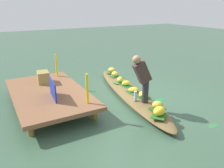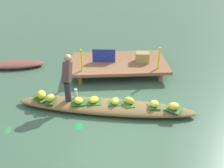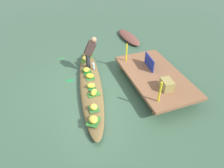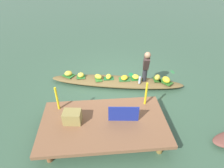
{
  "view_description": "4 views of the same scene",
  "coord_description": "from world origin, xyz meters",
  "px_view_note": "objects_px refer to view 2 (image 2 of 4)",
  "views": [
    {
      "loc": [
        -5.0,
        3.44,
        2.54
      ],
      "look_at": [
        0.45,
        0.33,
        0.3
      ],
      "focal_mm": 35.61,
      "sensor_mm": 36.0,
      "label": 1
    },
    {
      "loc": [
        -0.16,
        -5.46,
        3.96
      ],
      "look_at": [
        0.22,
        0.48,
        0.53
      ],
      "focal_mm": 40.29,
      "sensor_mm": 36.0,
      "label": 2
    },
    {
      "loc": [
        5.29,
        -1.15,
        4.46
      ],
      "look_at": [
        0.5,
        0.61,
        0.37
      ],
      "focal_mm": 31.81,
      "sensor_mm": 36.0,
      "label": 3
    },
    {
      "loc": [
        0.64,
        5.62,
        3.9
      ],
      "look_at": [
        0.21,
        0.61,
        0.44
      ],
      "focal_mm": 30.29,
      "sensor_mm": 36.0,
      "label": 4
    }
  ],
  "objects_px": {
    "banana_bunch_4": "(50,98)",
    "banana_bunch_0": "(115,101)",
    "banana_bunch_7": "(41,94)",
    "banana_bunch_2": "(154,104)",
    "moored_boat": "(16,64)",
    "produce_crate": "(142,57)",
    "banana_bunch_6": "(78,100)",
    "water_bottle": "(76,93)",
    "vendor_boat": "(105,107)",
    "vendor_person": "(67,76)",
    "banana_bunch_5": "(129,100)",
    "market_banner": "(104,56)",
    "banana_bunch_3": "(174,106)",
    "banana_bunch_1": "(94,100)"
  },
  "relations": [
    {
      "from": "banana_bunch_4",
      "to": "banana_bunch_0",
      "type": "bearing_deg",
      "value": -7.67
    },
    {
      "from": "banana_bunch_7",
      "to": "banana_bunch_2",
      "type": "bearing_deg",
      "value": -11.43
    },
    {
      "from": "moored_boat",
      "to": "produce_crate",
      "type": "relative_size",
      "value": 4.46
    },
    {
      "from": "banana_bunch_6",
      "to": "water_bottle",
      "type": "xyz_separation_m",
      "value": [
        -0.08,
        0.3,
        0.05
      ]
    },
    {
      "from": "banana_bunch_2",
      "to": "banana_bunch_6",
      "type": "height_order",
      "value": "banana_bunch_2"
    },
    {
      "from": "banana_bunch_7",
      "to": "vendor_boat",
      "type": "bearing_deg",
      "value": -11.94
    },
    {
      "from": "banana_bunch_0",
      "to": "vendor_person",
      "type": "height_order",
      "value": "vendor_person"
    },
    {
      "from": "banana_bunch_4",
      "to": "banana_bunch_6",
      "type": "xyz_separation_m",
      "value": [
        0.74,
        -0.14,
        -0.02
      ]
    },
    {
      "from": "banana_bunch_7",
      "to": "water_bottle",
      "type": "relative_size",
      "value": 1.26
    },
    {
      "from": "banana_bunch_2",
      "to": "banana_bunch_7",
      "type": "relative_size",
      "value": 0.71
    },
    {
      "from": "banana_bunch_7",
      "to": "water_bottle",
      "type": "bearing_deg",
      "value": -1.16
    },
    {
      "from": "banana_bunch_5",
      "to": "market_banner",
      "type": "relative_size",
      "value": 0.37
    },
    {
      "from": "banana_bunch_3",
      "to": "vendor_person",
      "type": "height_order",
      "value": "vendor_person"
    },
    {
      "from": "banana_bunch_1",
      "to": "banana_bunch_4",
      "type": "relative_size",
      "value": 1.12
    },
    {
      "from": "vendor_boat",
      "to": "produce_crate",
      "type": "bearing_deg",
      "value": 69.01
    },
    {
      "from": "banana_bunch_2",
      "to": "market_banner",
      "type": "bearing_deg",
      "value": 116.24
    },
    {
      "from": "vendor_person",
      "to": "banana_bunch_3",
      "type": "bearing_deg",
      "value": -14.2
    },
    {
      "from": "moored_boat",
      "to": "banana_bunch_6",
      "type": "bearing_deg",
      "value": -52.39
    },
    {
      "from": "banana_bunch_5",
      "to": "produce_crate",
      "type": "height_order",
      "value": "produce_crate"
    },
    {
      "from": "banana_bunch_1",
      "to": "water_bottle",
      "type": "relative_size",
      "value": 1.13
    },
    {
      "from": "banana_bunch_3",
      "to": "banana_bunch_7",
      "type": "height_order",
      "value": "banana_bunch_7"
    },
    {
      "from": "banana_bunch_0",
      "to": "produce_crate",
      "type": "bearing_deg",
      "value": 64.03
    },
    {
      "from": "vendor_boat",
      "to": "banana_bunch_4",
      "type": "height_order",
      "value": "banana_bunch_4"
    },
    {
      "from": "banana_bunch_0",
      "to": "banana_bunch_6",
      "type": "height_order",
      "value": "banana_bunch_0"
    },
    {
      "from": "banana_bunch_6",
      "to": "vendor_person",
      "type": "relative_size",
      "value": 0.21
    },
    {
      "from": "vendor_boat",
      "to": "banana_bunch_6",
      "type": "relative_size",
      "value": 18.49
    },
    {
      "from": "banana_bunch_3",
      "to": "banana_bunch_5",
      "type": "bearing_deg",
      "value": 163.44
    },
    {
      "from": "banana_bunch_3",
      "to": "market_banner",
      "type": "height_order",
      "value": "market_banner"
    },
    {
      "from": "vendor_person",
      "to": "market_banner",
      "type": "height_order",
      "value": "vendor_person"
    },
    {
      "from": "banana_bunch_0",
      "to": "banana_bunch_7",
      "type": "relative_size",
      "value": 0.83
    },
    {
      "from": "banana_bunch_1",
      "to": "banana_bunch_6",
      "type": "xyz_separation_m",
      "value": [
        -0.41,
        -0.02,
        0.0
      ]
    },
    {
      "from": "moored_boat",
      "to": "banana_bunch_1",
      "type": "xyz_separation_m",
      "value": [
        2.77,
        -2.75,
        0.21
      ]
    },
    {
      "from": "banana_bunch_5",
      "to": "banana_bunch_6",
      "type": "distance_m",
      "value": 1.33
    },
    {
      "from": "moored_boat",
      "to": "water_bottle",
      "type": "bearing_deg",
      "value": -50.09
    },
    {
      "from": "banana_bunch_2",
      "to": "banana_bunch_6",
      "type": "distance_m",
      "value": 1.97
    },
    {
      "from": "vendor_person",
      "to": "water_bottle",
      "type": "xyz_separation_m",
      "value": [
        0.18,
        0.05,
        -0.56
      ]
    },
    {
      "from": "vendor_person",
      "to": "vendor_boat",
      "type": "bearing_deg",
      "value": -17.15
    },
    {
      "from": "market_banner",
      "to": "banana_bunch_3",
      "type": "bearing_deg",
      "value": -51.71
    },
    {
      "from": "banana_bunch_1",
      "to": "banana_bunch_0",
      "type": "bearing_deg",
      "value": -11.06
    },
    {
      "from": "banana_bunch_0",
      "to": "moored_boat",
      "type": "bearing_deg",
      "value": 139.38
    },
    {
      "from": "vendor_boat",
      "to": "water_bottle",
      "type": "height_order",
      "value": "water_bottle"
    },
    {
      "from": "vendor_person",
      "to": "water_bottle",
      "type": "bearing_deg",
      "value": 15.36
    },
    {
      "from": "banana_bunch_2",
      "to": "banana_bunch_0",
      "type": "bearing_deg",
      "value": 169.15
    },
    {
      "from": "moored_boat",
      "to": "banana_bunch_4",
      "type": "relative_size",
      "value": 7.77
    },
    {
      "from": "banana_bunch_1",
      "to": "banana_bunch_2",
      "type": "xyz_separation_m",
      "value": [
        1.55,
        -0.3,
        0.01
      ]
    },
    {
      "from": "banana_bunch_0",
      "to": "banana_bunch_2",
      "type": "bearing_deg",
      "value": -10.85
    },
    {
      "from": "banana_bunch_1",
      "to": "water_bottle",
      "type": "distance_m",
      "value": 0.56
    },
    {
      "from": "banana_bunch_3",
      "to": "vendor_person",
      "type": "distance_m",
      "value": 2.81
    },
    {
      "from": "banana_bunch_6",
      "to": "market_banner",
      "type": "distance_m",
      "value": 2.31
    },
    {
      "from": "banana_bunch_2",
      "to": "vendor_boat",
      "type": "bearing_deg",
      "value": 169.27
    }
  ]
}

